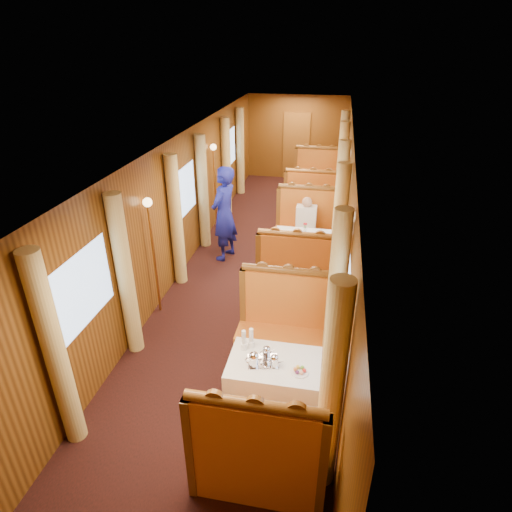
% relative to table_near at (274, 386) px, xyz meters
% --- Properties ---
extents(floor, '(3.00, 12.00, 0.01)m').
position_rel_table_near_xyz_m(floor, '(-0.75, 3.50, -0.38)').
color(floor, black).
rests_on(floor, ground).
extents(ceiling, '(3.00, 12.00, 0.01)m').
position_rel_table_near_xyz_m(ceiling, '(-0.75, 3.50, 2.12)').
color(ceiling, silver).
rests_on(ceiling, wall_left).
extents(wall_far, '(3.00, 0.01, 2.50)m').
position_rel_table_near_xyz_m(wall_far, '(-0.75, 9.50, 0.88)').
color(wall_far, brown).
rests_on(wall_far, floor).
extents(wall_left, '(0.01, 12.00, 2.50)m').
position_rel_table_near_xyz_m(wall_left, '(-2.25, 3.50, 0.88)').
color(wall_left, brown).
rests_on(wall_left, floor).
extents(wall_right, '(0.01, 12.00, 2.50)m').
position_rel_table_near_xyz_m(wall_right, '(0.75, 3.50, 0.88)').
color(wall_right, brown).
rests_on(wall_right, floor).
extents(doorway_far, '(0.80, 0.04, 2.00)m').
position_rel_table_near_xyz_m(doorway_far, '(-0.75, 9.47, 0.62)').
color(doorway_far, brown).
rests_on(doorway_far, floor).
extents(table_near, '(1.05, 0.72, 0.75)m').
position_rel_table_near_xyz_m(table_near, '(0.00, 0.00, 0.00)').
color(table_near, white).
rests_on(table_near, floor).
extents(banquette_near_fwd, '(1.30, 0.55, 1.34)m').
position_rel_table_near_xyz_m(banquette_near_fwd, '(0.00, -1.01, 0.05)').
color(banquette_near_fwd, '#BA4314').
rests_on(banquette_near_fwd, floor).
extents(banquette_near_aft, '(1.30, 0.55, 1.34)m').
position_rel_table_near_xyz_m(banquette_near_aft, '(0.00, 1.01, 0.05)').
color(banquette_near_aft, '#BA4314').
rests_on(banquette_near_aft, floor).
extents(table_mid, '(1.05, 0.72, 0.75)m').
position_rel_table_near_xyz_m(table_mid, '(0.00, 3.50, 0.00)').
color(table_mid, white).
rests_on(table_mid, floor).
extents(banquette_mid_fwd, '(1.30, 0.55, 1.34)m').
position_rel_table_near_xyz_m(banquette_mid_fwd, '(0.00, 2.49, 0.05)').
color(banquette_mid_fwd, '#BA4314').
rests_on(banquette_mid_fwd, floor).
extents(banquette_mid_aft, '(1.30, 0.55, 1.34)m').
position_rel_table_near_xyz_m(banquette_mid_aft, '(0.00, 4.51, 0.05)').
color(banquette_mid_aft, '#BA4314').
rests_on(banquette_mid_aft, floor).
extents(table_far, '(1.05, 0.72, 0.75)m').
position_rel_table_near_xyz_m(table_far, '(0.00, 7.00, 0.00)').
color(table_far, white).
rests_on(table_far, floor).
extents(banquette_far_fwd, '(1.30, 0.55, 1.34)m').
position_rel_table_near_xyz_m(banquette_far_fwd, '(0.00, 5.99, 0.05)').
color(banquette_far_fwd, '#BA4314').
rests_on(banquette_far_fwd, floor).
extents(banquette_far_aft, '(1.30, 0.55, 1.34)m').
position_rel_table_near_xyz_m(banquette_far_aft, '(0.00, 8.01, 0.05)').
color(banquette_far_aft, '#BA4314').
rests_on(banquette_far_aft, floor).
extents(tea_tray, '(0.39, 0.33, 0.01)m').
position_rel_table_near_xyz_m(tea_tray, '(-0.13, -0.03, 0.38)').
color(tea_tray, silver).
rests_on(tea_tray, table_near).
extents(teapot_left, '(0.22, 0.19, 0.15)m').
position_rel_table_near_xyz_m(teapot_left, '(-0.21, -0.12, 0.45)').
color(teapot_left, silver).
rests_on(teapot_left, tea_tray).
extents(teapot_right, '(0.18, 0.14, 0.13)m').
position_rel_table_near_xyz_m(teapot_right, '(0.01, -0.08, 0.44)').
color(teapot_right, silver).
rests_on(teapot_right, tea_tray).
extents(teapot_back, '(0.19, 0.17, 0.12)m').
position_rel_table_near_xyz_m(teapot_back, '(-0.10, 0.05, 0.44)').
color(teapot_back, silver).
rests_on(teapot_back, tea_tray).
extents(fruit_plate, '(0.20, 0.20, 0.05)m').
position_rel_table_near_xyz_m(fruit_plate, '(0.30, -0.12, 0.39)').
color(fruit_plate, white).
rests_on(fruit_plate, table_near).
extents(cup_inboard, '(0.08, 0.08, 0.26)m').
position_rel_table_near_xyz_m(cup_inboard, '(-0.39, 0.15, 0.48)').
color(cup_inboard, white).
rests_on(cup_inboard, table_near).
extents(cup_outboard, '(0.08, 0.08, 0.26)m').
position_rel_table_near_xyz_m(cup_outboard, '(-0.31, 0.20, 0.48)').
color(cup_outboard, white).
rests_on(cup_outboard, table_near).
extents(rose_vase_mid, '(0.06, 0.06, 0.36)m').
position_rel_table_near_xyz_m(rose_vase_mid, '(0.04, 3.50, 0.55)').
color(rose_vase_mid, silver).
rests_on(rose_vase_mid, table_mid).
extents(rose_vase_far, '(0.06, 0.06, 0.36)m').
position_rel_table_near_xyz_m(rose_vase_far, '(0.03, 7.04, 0.55)').
color(rose_vase_far, silver).
rests_on(rose_vase_far, table_far).
extents(window_left_near, '(0.01, 1.20, 0.90)m').
position_rel_table_near_xyz_m(window_left_near, '(-2.24, 0.00, 1.07)').
color(window_left_near, '#8DADD7').
rests_on(window_left_near, wall_left).
extents(curtain_left_near_a, '(0.22, 0.22, 2.35)m').
position_rel_table_near_xyz_m(curtain_left_near_a, '(-2.13, -0.78, 0.80)').
color(curtain_left_near_a, '#E3C974').
rests_on(curtain_left_near_a, floor).
extents(curtain_left_near_b, '(0.22, 0.22, 2.35)m').
position_rel_table_near_xyz_m(curtain_left_near_b, '(-2.13, 0.78, 0.80)').
color(curtain_left_near_b, '#E3C974').
rests_on(curtain_left_near_b, floor).
extents(window_right_near, '(0.01, 1.20, 0.90)m').
position_rel_table_near_xyz_m(window_right_near, '(0.74, 0.00, 1.07)').
color(window_right_near, '#8DADD7').
rests_on(window_right_near, wall_right).
extents(curtain_right_near_a, '(0.22, 0.22, 2.35)m').
position_rel_table_near_xyz_m(curtain_right_near_a, '(0.63, -0.78, 0.80)').
color(curtain_right_near_a, '#E3C974').
rests_on(curtain_right_near_a, floor).
extents(curtain_right_near_b, '(0.22, 0.22, 2.35)m').
position_rel_table_near_xyz_m(curtain_right_near_b, '(0.63, 0.78, 0.80)').
color(curtain_right_near_b, '#E3C974').
rests_on(curtain_right_near_b, floor).
extents(window_left_mid, '(0.01, 1.20, 0.90)m').
position_rel_table_near_xyz_m(window_left_mid, '(-2.24, 3.50, 1.07)').
color(window_left_mid, '#8DADD7').
rests_on(window_left_mid, wall_left).
extents(curtain_left_mid_a, '(0.22, 0.22, 2.35)m').
position_rel_table_near_xyz_m(curtain_left_mid_a, '(-2.13, 2.72, 0.80)').
color(curtain_left_mid_a, '#E3C974').
rests_on(curtain_left_mid_a, floor).
extents(curtain_left_mid_b, '(0.22, 0.22, 2.35)m').
position_rel_table_near_xyz_m(curtain_left_mid_b, '(-2.13, 4.28, 0.80)').
color(curtain_left_mid_b, '#E3C974').
rests_on(curtain_left_mid_b, floor).
extents(window_right_mid, '(0.01, 1.20, 0.90)m').
position_rel_table_near_xyz_m(window_right_mid, '(0.74, 3.50, 1.07)').
color(window_right_mid, '#8DADD7').
rests_on(window_right_mid, wall_right).
extents(curtain_right_mid_a, '(0.22, 0.22, 2.35)m').
position_rel_table_near_xyz_m(curtain_right_mid_a, '(0.63, 2.72, 0.80)').
color(curtain_right_mid_a, '#E3C974').
rests_on(curtain_right_mid_a, floor).
extents(curtain_right_mid_b, '(0.22, 0.22, 2.35)m').
position_rel_table_near_xyz_m(curtain_right_mid_b, '(0.63, 4.28, 0.80)').
color(curtain_right_mid_b, '#E3C974').
rests_on(curtain_right_mid_b, floor).
extents(window_left_far, '(0.01, 1.20, 0.90)m').
position_rel_table_near_xyz_m(window_left_far, '(-2.24, 7.00, 1.07)').
color(window_left_far, '#8DADD7').
rests_on(window_left_far, wall_left).
extents(curtain_left_far_a, '(0.22, 0.22, 2.35)m').
position_rel_table_near_xyz_m(curtain_left_far_a, '(-2.13, 6.22, 0.80)').
color(curtain_left_far_a, '#E3C974').
rests_on(curtain_left_far_a, floor).
extents(curtain_left_far_b, '(0.22, 0.22, 2.35)m').
position_rel_table_near_xyz_m(curtain_left_far_b, '(-2.13, 7.78, 0.80)').
color(curtain_left_far_b, '#E3C974').
rests_on(curtain_left_far_b, floor).
extents(window_right_far, '(0.01, 1.20, 0.90)m').
position_rel_table_near_xyz_m(window_right_far, '(0.74, 7.00, 1.07)').
color(window_right_far, '#8DADD7').
rests_on(window_right_far, wall_right).
extents(curtain_right_far_a, '(0.22, 0.22, 2.35)m').
position_rel_table_near_xyz_m(curtain_right_far_a, '(0.63, 6.22, 0.80)').
color(curtain_right_far_a, '#E3C974').
rests_on(curtain_right_far_a, floor).
extents(curtain_right_far_b, '(0.22, 0.22, 2.35)m').
position_rel_table_near_xyz_m(curtain_right_far_b, '(0.63, 7.78, 0.80)').
color(curtain_right_far_b, '#E3C974').
rests_on(curtain_right_far_b, floor).
extents(sconce_left_fore, '(0.14, 0.14, 1.95)m').
position_rel_table_near_xyz_m(sconce_left_fore, '(-2.15, 1.75, 1.01)').
color(sconce_left_fore, '#BF8C3F').
rests_on(sconce_left_fore, floor).
extents(sconce_right_fore, '(0.14, 0.14, 1.95)m').
position_rel_table_near_xyz_m(sconce_right_fore, '(0.65, 1.75, 1.01)').
color(sconce_right_fore, '#BF8C3F').
rests_on(sconce_right_fore, floor).
extents(sconce_left_aft, '(0.14, 0.14, 1.95)m').
position_rel_table_near_xyz_m(sconce_left_aft, '(-2.15, 5.25, 1.01)').
color(sconce_left_aft, '#BF8C3F').
rests_on(sconce_left_aft, floor).
extents(sconce_right_aft, '(0.14, 0.14, 1.95)m').
position_rel_table_near_xyz_m(sconce_right_aft, '(0.65, 5.25, 1.01)').
color(sconce_right_aft, '#BF8C3F').
rests_on(sconce_right_aft, floor).
extents(steward, '(0.63, 0.79, 1.89)m').
position_rel_table_near_xyz_m(steward, '(-1.56, 3.78, 0.57)').
color(steward, navy).
rests_on(steward, floor).
extents(passenger, '(0.40, 0.44, 0.76)m').
position_rel_table_near_xyz_m(passenger, '(-0.00, 4.27, 0.37)').
color(passenger, beige).
rests_on(passenger, banquette_mid_aft).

